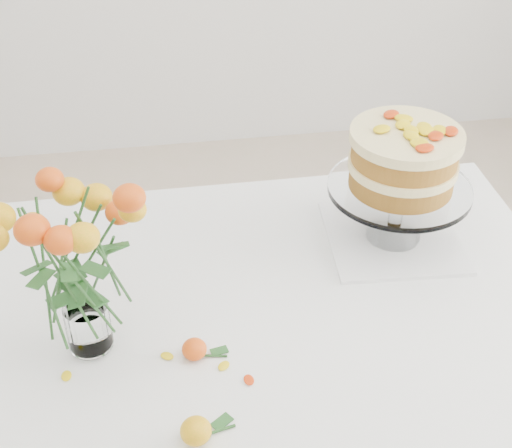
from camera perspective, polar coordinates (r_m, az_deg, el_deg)
The scene contains 11 objects.
table at distance 1.47m, azimuth -2.38°, elevation -9.40°, with size 1.43×0.93×0.76m.
napkin at distance 1.62m, azimuth 10.86°, elevation -1.03°, with size 0.29×0.29×0.01m, color white.
cake_stand at distance 1.52m, azimuth 11.66°, elevation 4.64°, with size 0.31×0.31×0.27m.
rose_vase at distance 1.23m, azimuth -14.44°, elevation -1.74°, with size 0.27×0.27×0.41m.
loose_rose_near at distance 1.20m, azimuth -4.81°, elevation -16.17°, with size 0.09×0.05×0.04m.
loose_rose_far at distance 1.32m, azimuth -4.94°, elevation -9.95°, with size 0.08×0.05×0.04m.
stray_petal_a at distance 1.34m, azimuth -7.13°, elevation -10.45°, with size 0.03×0.02×0.00m, color yellow.
stray_petal_b at distance 1.31m, azimuth -2.60°, elevation -11.28°, with size 0.03×0.02×0.00m, color yellow.
stray_petal_c at distance 1.29m, azimuth -0.58°, elevation -12.38°, with size 0.03×0.02×0.00m, color yellow.
stray_petal_d at distance 1.38m, azimuth -13.11°, elevation -9.42°, with size 0.03×0.02×0.00m, color yellow.
stray_petal_e at distance 1.34m, azimuth -14.92°, elevation -11.67°, with size 0.03×0.02×0.00m, color yellow.
Camera 1 is at (-0.10, -1.02, 1.73)m, focal length 50.00 mm.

